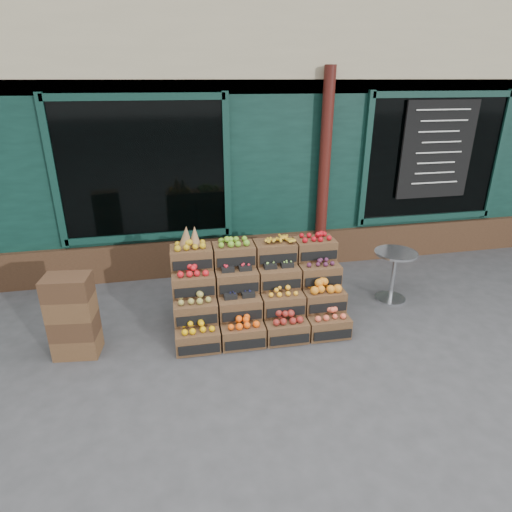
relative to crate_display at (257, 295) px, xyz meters
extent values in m
plane|color=#39393B|center=(0.24, -0.43, -0.42)|extent=(60.00, 60.00, 0.00)
cube|color=#0D2C25|center=(0.24, 4.77, 1.98)|extent=(12.00, 6.00, 4.80)
cube|color=#C1B28C|center=(0.24, 1.85, 3.38)|extent=(12.00, 0.18, 2.00)
cube|color=#0D2C25|center=(0.24, 1.82, 1.08)|extent=(12.00, 0.12, 3.00)
cube|color=#3E2819|center=(0.24, 1.75, -0.12)|extent=(12.00, 0.18, 0.60)
cube|color=black|center=(-1.36, 1.75, 1.33)|extent=(2.40, 0.06, 2.00)
cube|color=black|center=(3.44, 1.75, 1.33)|extent=(2.40, 0.06, 2.00)
cylinder|color=#44140F|center=(1.44, 1.62, 1.18)|extent=(0.18, 0.18, 3.20)
cube|color=black|center=(3.44, 1.67, 1.48)|extent=(1.30, 0.04, 1.60)
cube|color=#523720|center=(-0.82, -0.41, -0.29)|extent=(0.53, 0.38, 0.26)
cube|color=black|center=(-0.83, -0.61, -0.31)|extent=(0.48, 0.03, 0.12)
cube|color=#E4A206|center=(-0.82, -0.41, -0.11)|extent=(0.43, 0.29, 0.08)
cube|color=#523720|center=(-0.28, -0.43, -0.29)|extent=(0.53, 0.38, 0.26)
cube|color=black|center=(-0.28, -0.62, -0.31)|extent=(0.48, 0.03, 0.12)
cube|color=#FC530B|center=(-0.28, -0.43, -0.11)|extent=(0.43, 0.29, 0.09)
cube|color=#523720|center=(0.27, -0.44, -0.29)|extent=(0.53, 0.38, 0.26)
cube|color=black|center=(0.26, -0.64, -0.31)|extent=(0.48, 0.03, 0.12)
cube|color=maroon|center=(0.27, -0.44, -0.10)|extent=(0.43, 0.29, 0.10)
cube|color=#523720|center=(0.81, -0.46, -0.29)|extent=(0.53, 0.38, 0.26)
cube|color=black|center=(0.80, -0.65, -0.31)|extent=(0.48, 0.03, 0.12)
cube|color=#EA5A3D|center=(0.81, -0.46, -0.11)|extent=(0.43, 0.29, 0.08)
cube|color=#523720|center=(-0.81, -0.19, -0.02)|extent=(0.53, 0.38, 0.26)
cube|color=black|center=(-0.82, -0.39, -0.05)|extent=(0.48, 0.03, 0.12)
cube|color=olive|center=(-0.81, -0.19, 0.15)|extent=(0.43, 0.29, 0.09)
cube|color=#523720|center=(-0.27, -0.21, -0.02)|extent=(0.53, 0.38, 0.26)
cube|color=black|center=(-0.28, -0.40, -0.05)|extent=(0.48, 0.03, 0.12)
cube|color=#141537|center=(-0.27, -0.21, 0.12)|extent=(0.43, 0.29, 0.03)
cube|color=#523720|center=(0.27, -0.22, -0.02)|extent=(0.53, 0.38, 0.26)
cube|color=black|center=(0.27, -0.41, -0.05)|extent=(0.48, 0.03, 0.12)
cube|color=#F8A420|center=(0.27, -0.22, 0.14)|extent=(0.43, 0.29, 0.07)
cube|color=#523720|center=(0.82, -0.24, -0.02)|extent=(0.53, 0.38, 0.26)
cube|color=black|center=(0.81, -0.43, -0.05)|extent=(0.48, 0.03, 0.12)
cube|color=orange|center=(0.82, -0.24, 0.17)|extent=(0.43, 0.29, 0.12)
cube|color=#523720|center=(-0.81, 0.03, 0.24)|extent=(0.53, 0.38, 0.26)
cube|color=black|center=(-0.81, -0.17, 0.21)|extent=(0.48, 0.03, 0.12)
cube|color=red|center=(-0.81, 0.03, 0.41)|extent=(0.43, 0.29, 0.09)
cube|color=#523720|center=(-0.27, 0.01, 0.24)|extent=(0.53, 0.38, 0.26)
cube|color=black|center=(-0.27, -0.18, 0.21)|extent=(0.48, 0.03, 0.12)
cube|color=red|center=(-0.27, 0.01, 0.39)|extent=(0.43, 0.29, 0.04)
cube|color=#523720|center=(0.28, 0.00, 0.24)|extent=(0.53, 0.38, 0.26)
cube|color=black|center=(0.27, -0.19, 0.21)|extent=(0.48, 0.03, 0.12)
cube|color=#7AAA42|center=(0.28, 0.00, 0.38)|extent=(0.43, 0.29, 0.03)
cube|color=#523720|center=(0.82, -0.01, 0.24)|extent=(0.53, 0.38, 0.26)
cube|color=black|center=(0.82, -0.21, 0.21)|extent=(0.48, 0.03, 0.12)
cube|color=#481C36|center=(0.82, -0.01, 0.40)|extent=(0.43, 0.29, 0.07)
cube|color=#523720|center=(-0.80, 0.25, 0.50)|extent=(0.53, 0.38, 0.26)
cube|color=black|center=(-0.81, 0.06, 0.47)|extent=(0.48, 0.03, 0.12)
cube|color=#B38A15|center=(-0.80, 0.25, 0.67)|extent=(0.43, 0.29, 0.09)
cube|color=#523720|center=(-0.26, 0.24, 0.50)|extent=(0.53, 0.38, 0.26)
cube|color=black|center=(-0.26, 0.04, 0.47)|extent=(0.48, 0.03, 0.12)
cube|color=#649D22|center=(-0.26, 0.24, 0.67)|extent=(0.43, 0.29, 0.09)
cube|color=#523720|center=(0.28, 0.22, 0.50)|extent=(0.53, 0.38, 0.26)
cube|color=black|center=(0.28, 0.03, 0.47)|extent=(0.48, 0.03, 0.12)
cube|color=gold|center=(0.28, 0.22, 0.67)|extent=(0.43, 0.29, 0.08)
cube|color=#523720|center=(0.83, 0.21, 0.50)|extent=(0.53, 0.38, 0.26)
cube|color=black|center=(0.82, 0.01, 0.47)|extent=(0.48, 0.03, 0.12)
cube|color=#B10B15|center=(0.83, 0.21, 0.67)|extent=(0.43, 0.29, 0.08)
cube|color=#3E2819|center=(0.00, -0.21, -0.29)|extent=(2.16, 0.42, 0.26)
cube|color=#3E2819|center=(0.01, 0.01, -0.15)|extent=(2.16, 0.42, 0.52)
cube|color=#3E2819|center=(0.01, 0.23, -0.02)|extent=(2.16, 0.42, 0.79)
cone|color=olive|center=(-0.85, 0.25, 0.78)|extent=(0.18, 0.18, 0.30)
cone|color=olive|center=(-0.74, 0.29, 0.76)|extent=(0.16, 0.16, 0.26)
cube|color=#523720|center=(-2.21, -0.23, -0.29)|extent=(0.54, 0.41, 0.25)
cube|color=#3E2819|center=(-2.21, -0.23, -0.04)|extent=(0.54, 0.41, 0.25)
cube|color=#523720|center=(-2.21, -0.23, 0.21)|extent=(0.54, 0.41, 0.25)
cube|color=#3E2819|center=(-2.21, -0.23, 0.46)|extent=(0.54, 0.41, 0.25)
cylinder|color=#B9BBC0|center=(2.05, 0.22, -0.40)|extent=(0.44, 0.44, 0.03)
cylinder|color=#B9BBC0|center=(2.05, 0.22, -0.05)|extent=(0.06, 0.06, 0.72)
cylinder|color=#B9BBC0|center=(2.05, 0.22, 0.32)|extent=(0.60, 0.60, 0.03)
imported|color=#16502B|center=(-1.19, 2.20, 0.65)|extent=(0.83, 0.58, 2.14)
camera|label=1|loc=(-1.04, -4.81, 2.60)|focal=30.00mm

